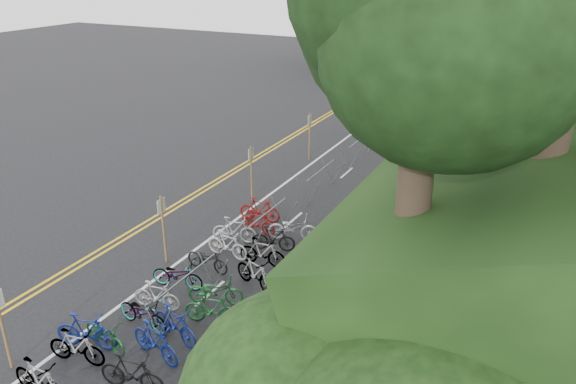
% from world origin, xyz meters
% --- Properties ---
extents(ground, '(120.00, 120.00, 0.00)m').
position_xyz_m(ground, '(0.00, 0.00, 0.00)').
color(ground, black).
rests_on(ground, ground).
extents(road_markings, '(7.47, 80.00, 0.01)m').
position_xyz_m(road_markings, '(0.63, 10.10, 0.00)').
color(road_markings, gold).
rests_on(road_markings, ground).
extents(red_curb, '(0.25, 28.00, 0.10)m').
position_xyz_m(red_curb, '(5.70, 12.00, 0.05)').
color(red_curb, maroon).
rests_on(red_curb, ground).
extents(bike_racks_rest, '(1.14, 23.00, 1.17)m').
position_xyz_m(bike_racks_rest, '(3.00, 13.00, 0.85)').
color(bike_racks_rest, gray).
rests_on(bike_racks_rest, ground).
extents(signpost_near, '(0.08, 0.40, 2.41)m').
position_xyz_m(signpost_near, '(0.42, -1.22, 1.38)').
color(signpost_near, brown).
rests_on(signpost_near, ground).
extents(signposts_rest, '(0.08, 18.40, 2.50)m').
position_xyz_m(signposts_rest, '(0.60, 14.00, 1.43)').
color(signposts_rest, brown).
rests_on(signposts_rest, ground).
extents(bike_front, '(0.95, 1.88, 1.09)m').
position_xyz_m(bike_front, '(1.63, 0.28, 0.54)').
color(bike_front, navy).
rests_on(bike_front, ground).
extents(bike_valet, '(3.28, 14.17, 1.10)m').
position_xyz_m(bike_valet, '(2.96, 2.97, 0.50)').
color(bike_valet, beige).
rests_on(bike_valet, ground).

